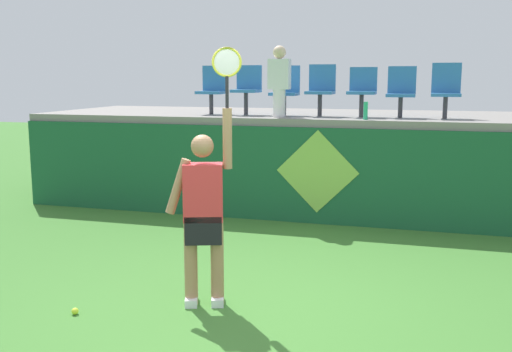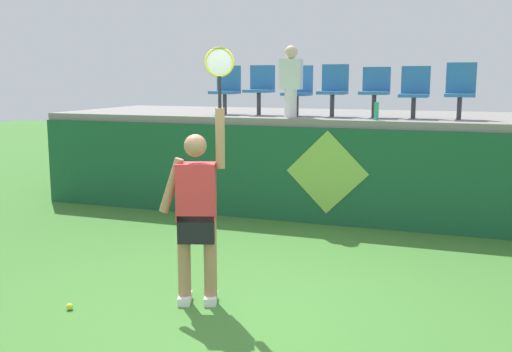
% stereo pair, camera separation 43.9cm
% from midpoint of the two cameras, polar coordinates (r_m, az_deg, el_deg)
% --- Properties ---
extents(ground_plane, '(40.00, 40.00, 0.00)m').
position_cam_midpoint_polar(ground_plane, '(5.91, -0.58, -12.82)').
color(ground_plane, '#3D752D').
extents(court_back_wall, '(10.01, 0.20, 1.48)m').
position_cam_midpoint_polar(court_back_wall, '(9.22, 7.66, 0.02)').
color(court_back_wall, '#195633').
rests_on(court_back_wall, ground_plane).
extents(spectator_platform, '(10.01, 3.06, 0.12)m').
position_cam_midpoint_polar(spectator_platform, '(10.57, 9.49, 5.55)').
color(spectator_platform, gray).
rests_on(spectator_platform, court_back_wall).
extents(tennis_player, '(0.73, 0.37, 2.52)m').
position_cam_midpoint_polar(tennis_player, '(5.85, -3.52, -3.25)').
color(tennis_player, white).
rests_on(tennis_player, ground_plane).
extents(tennis_ball, '(0.07, 0.07, 0.07)m').
position_cam_midpoint_polar(tennis_ball, '(6.14, -15.39, -11.96)').
color(tennis_ball, '#D1E533').
rests_on(tennis_ball, ground_plane).
extents(water_bottle, '(0.07, 0.07, 0.27)m').
position_cam_midpoint_polar(water_bottle, '(9.13, 12.80, 6.06)').
color(water_bottle, '#26B272').
rests_on(water_bottle, spectator_platform).
extents(stadium_chair_0, '(0.44, 0.42, 0.83)m').
position_cam_midpoint_polar(stadium_chair_0, '(10.41, -1.63, 8.43)').
color(stadium_chair_0, '#38383D').
rests_on(stadium_chair_0, spectator_platform).
extents(stadium_chair_1, '(0.44, 0.42, 0.83)m').
position_cam_midpoint_polar(stadium_chair_1, '(10.19, 1.66, 8.51)').
color(stadium_chair_1, '#38383D').
rests_on(stadium_chair_1, spectator_platform).
extents(stadium_chair_2, '(0.44, 0.42, 0.82)m').
position_cam_midpoint_polar(stadium_chair_2, '(10.01, 5.31, 8.30)').
color(stadium_chair_2, '#38383D').
rests_on(stadium_chair_2, spectator_platform).
extents(stadium_chair_3, '(0.44, 0.42, 0.84)m').
position_cam_midpoint_polar(stadium_chair_3, '(9.87, 8.70, 8.33)').
color(stadium_chair_3, '#38383D').
rests_on(stadium_chair_3, spectator_platform).
extents(stadium_chair_4, '(0.44, 0.42, 0.79)m').
position_cam_midpoint_polar(stadium_chair_4, '(9.75, 12.59, 8.12)').
color(stadium_chair_4, '#38383D').
rests_on(stadium_chair_4, spectator_platform).
extents(stadium_chair_5, '(0.44, 0.42, 0.80)m').
position_cam_midpoint_polar(stadium_chair_5, '(9.70, 16.19, 7.88)').
color(stadium_chair_5, '#38383D').
rests_on(stadium_chair_5, spectator_platform).
extents(stadium_chair_6, '(0.44, 0.42, 0.85)m').
position_cam_midpoint_polar(stadium_chair_6, '(9.68, 20.20, 7.82)').
color(stadium_chair_6, '#38383D').
rests_on(stadium_chair_6, spectator_platform).
extents(spectator_0, '(0.34, 0.21, 1.12)m').
position_cam_midpoint_polar(spectator_0, '(9.60, 4.68, 9.16)').
color(spectator_0, white).
rests_on(spectator_0, spectator_platform).
extents(wall_signage_mount, '(1.27, 0.01, 1.45)m').
position_cam_midpoint_polar(wall_signage_mount, '(9.25, 8.06, -4.64)').
color(wall_signage_mount, '#195633').
rests_on(wall_signage_mount, ground_plane).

